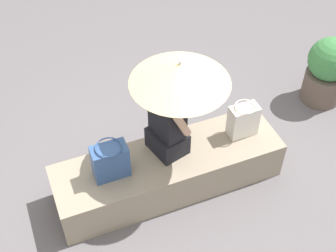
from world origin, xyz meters
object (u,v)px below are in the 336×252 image
at_px(handbag_black, 243,120).
at_px(person_seated, 167,119).
at_px(planter_near, 327,70).
at_px(tote_bag_canvas, 110,161).
at_px(parasol, 180,73).

bearing_deg(handbag_black, person_seated, -5.83).
bearing_deg(planter_near, person_seated, 11.52).
height_order(tote_bag_canvas, planter_near, planter_near).
bearing_deg(tote_bag_canvas, planter_near, -168.89).
height_order(person_seated, tote_bag_canvas, person_seated).
distance_m(person_seated, parasol, 0.55).
height_order(person_seated, parasol, parasol).
bearing_deg(tote_bag_canvas, handbag_black, -179.09).
height_order(person_seated, planter_near, person_seated).
distance_m(person_seated, planter_near, 2.18).
height_order(person_seated, handbag_black, person_seated).
xyz_separation_m(person_seated, tote_bag_canvas, (0.57, 0.10, -0.21)).
xyz_separation_m(handbag_black, planter_near, (-1.36, -0.50, -0.17)).
bearing_deg(parasol, handbag_black, 178.92).
relative_size(person_seated, planter_near, 1.11).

